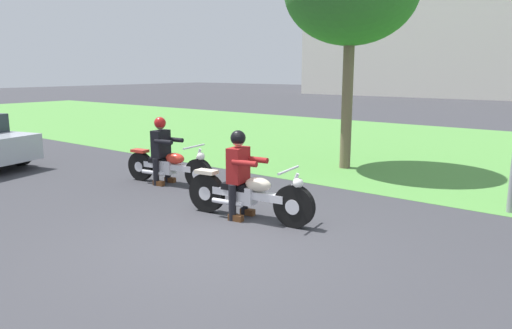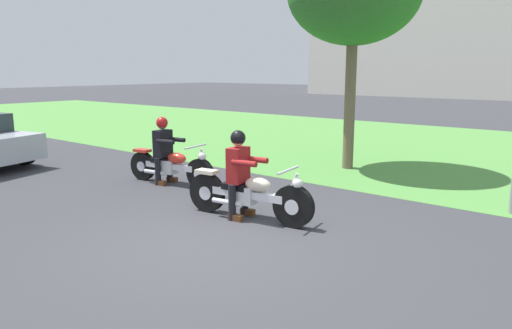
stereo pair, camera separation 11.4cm
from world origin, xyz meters
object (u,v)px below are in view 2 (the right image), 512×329
object	(u,v)px
motorcycle_lead	(248,195)
rider_follow	(164,145)
motorcycle_follow	(170,166)
rider_lead	(239,167)

from	to	relation	value
motorcycle_lead	rider_follow	world-z (taller)	rider_follow
rider_follow	motorcycle_follow	bearing A→B (deg)	-0.87
motorcycle_lead	rider_follow	distance (m)	3.04
motorcycle_lead	motorcycle_follow	xyz separation A→B (m)	(-2.75, 0.79, -0.02)
motorcycle_lead	rider_lead	size ratio (longest dim) A/B	1.59
rider_lead	motorcycle_follow	size ratio (longest dim) A/B	0.66
motorcycle_lead	motorcycle_follow	distance (m)	2.86
rider_lead	motorcycle_lead	bearing A→B (deg)	-0.81
motorcycle_lead	rider_lead	xyz separation A→B (m)	(-0.17, -0.02, 0.42)
motorcycle_follow	motorcycle_lead	bearing A→B (deg)	-24.16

